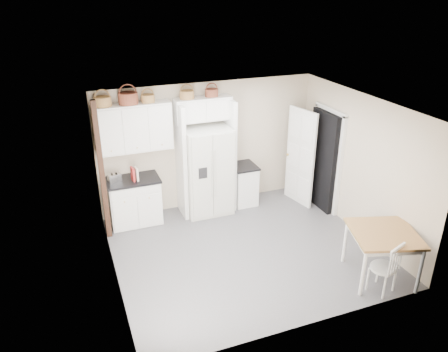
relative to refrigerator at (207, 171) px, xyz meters
name	(u,v)px	position (x,y,z in m)	size (l,w,h in m)	color
floor	(246,250)	(0.15, -1.65, -0.90)	(4.50, 4.50, 0.00)	#515151
ceiling	(249,108)	(0.15, -1.65, 1.70)	(4.50, 4.50, 0.00)	white
wall_back	(208,145)	(0.15, 0.35, 0.40)	(4.50, 4.50, 0.00)	beige
wall_left	(109,207)	(-2.10, -1.65, 0.40)	(4.00, 4.00, 0.00)	beige
wall_right	(360,165)	(2.40, -1.65, 0.40)	(4.00, 4.00, 0.00)	beige
refrigerator	(207,171)	(0.00, 0.00, 0.00)	(0.93, 0.74, 1.79)	silver
base_cab_left	(135,202)	(-1.48, 0.05, -0.45)	(0.96, 0.61, 0.89)	white
base_cab_right	(243,185)	(0.83, 0.05, -0.48)	(0.47, 0.57, 0.83)	white
dining_table	(381,255)	(1.85, -3.10, -0.48)	(0.99, 0.99, 0.83)	olive
windsor_chair	(383,268)	(1.65, -3.40, -0.48)	(0.41, 0.37, 0.84)	white
counter_left	(132,180)	(-1.48, 0.05, 0.02)	(1.01, 0.65, 0.04)	black
counter_right	(244,166)	(0.83, 0.05, -0.05)	(0.51, 0.60, 0.04)	black
toaster	(114,178)	(-1.81, 0.03, 0.12)	(0.23, 0.13, 0.16)	silver
cookbook_red	(133,174)	(-1.48, -0.03, 0.17)	(0.04, 0.17, 0.26)	#AA2626
cookbook_cream	(136,174)	(-1.41, -0.03, 0.17)	(0.04, 0.17, 0.25)	beige
basket_upper_a	(103,102)	(-1.85, 0.18, 1.54)	(0.30, 0.30, 0.17)	brown
basket_upper_b	(128,98)	(-1.40, 0.18, 1.56)	(0.35, 0.35, 0.21)	maroon
basket_upper_c	(148,98)	(-1.05, 0.18, 1.53)	(0.25, 0.25, 0.14)	brown
basket_bridge_a	(187,95)	(-0.31, 0.18, 1.53)	(0.27, 0.27, 0.15)	brown
basket_bridge_b	(212,93)	(0.18, 0.18, 1.53)	(0.26, 0.26, 0.15)	maroon
upper_cabinet	(134,128)	(-1.35, 0.18, 1.00)	(1.40, 0.34, 0.90)	white
bridge_cabinet	(203,109)	(0.00, 0.18, 1.23)	(1.12, 0.34, 0.45)	white
fridge_panel_left	(181,161)	(-0.51, 0.05, 0.25)	(0.08, 0.60, 2.30)	white
fridge_panel_right	(230,155)	(0.51, 0.05, 0.25)	(0.08, 0.60, 2.30)	white
trim_post	(102,172)	(-2.05, -0.30, 0.40)	(0.09, 0.09, 2.60)	black
doorway_void	(324,161)	(2.31, -0.65, 0.13)	(0.18, 0.85, 2.05)	black
door_slab	(300,157)	(1.95, -0.31, 0.13)	(0.80, 0.04, 2.05)	white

